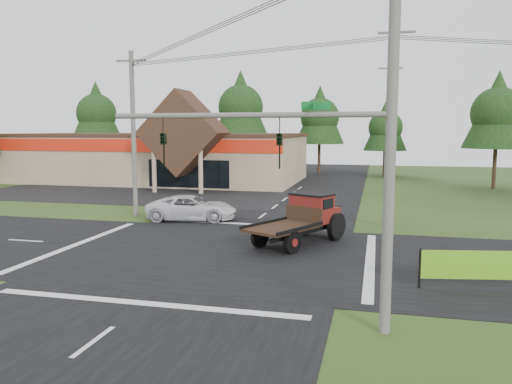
% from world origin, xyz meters
% --- Properties ---
extents(ground, '(120.00, 120.00, 0.00)m').
position_xyz_m(ground, '(0.00, 0.00, 0.00)').
color(ground, '#2C3E16').
rests_on(ground, ground).
extents(road_ns, '(12.00, 120.00, 0.02)m').
position_xyz_m(road_ns, '(0.00, 0.00, 0.01)').
color(road_ns, black).
rests_on(road_ns, ground).
extents(road_ew, '(120.00, 12.00, 0.02)m').
position_xyz_m(road_ew, '(0.00, 0.00, 0.01)').
color(road_ew, black).
rests_on(road_ew, ground).
extents(parking_apron, '(28.00, 14.00, 0.02)m').
position_xyz_m(parking_apron, '(-14.00, 19.00, 0.01)').
color(parking_apron, black).
rests_on(parking_apron, ground).
extents(cvs_building, '(30.40, 18.20, 9.19)m').
position_xyz_m(cvs_building, '(-15.70, 29.57, 2.78)').
color(cvs_building, tan).
rests_on(cvs_building, ground).
extents(traffic_signal_mast, '(8.12, 0.24, 7.00)m').
position_xyz_m(traffic_signal_mast, '(5.82, -7.50, 4.43)').
color(traffic_signal_mast, '#595651').
rests_on(traffic_signal_mast, ground).
extents(utility_pole_nr, '(2.00, 0.30, 11.00)m').
position_xyz_m(utility_pole_nr, '(7.50, -7.50, 5.64)').
color(utility_pole_nr, '#595651').
rests_on(utility_pole_nr, ground).
extents(utility_pole_nw, '(2.00, 0.30, 10.50)m').
position_xyz_m(utility_pole_nw, '(-8.00, 8.00, 5.39)').
color(utility_pole_nw, '#595651').
rests_on(utility_pole_nw, ground).
extents(utility_pole_ne, '(2.00, 0.30, 11.50)m').
position_xyz_m(utility_pole_ne, '(8.00, 8.00, 5.89)').
color(utility_pole_ne, '#595651').
rests_on(utility_pole_ne, ground).
extents(utility_pole_n, '(2.00, 0.30, 11.20)m').
position_xyz_m(utility_pole_n, '(8.00, 22.00, 5.74)').
color(utility_pole_n, '#595651').
rests_on(utility_pole_n, ground).
extents(tree_row_a, '(6.72, 6.72, 12.12)m').
position_xyz_m(tree_row_a, '(-30.00, 40.00, 8.05)').
color(tree_row_a, '#332316').
rests_on(tree_row_a, ground).
extents(tree_row_b, '(5.60, 5.60, 10.10)m').
position_xyz_m(tree_row_b, '(-20.00, 42.00, 6.70)').
color(tree_row_b, '#332316').
rests_on(tree_row_b, ground).
extents(tree_row_c, '(7.28, 7.28, 13.13)m').
position_xyz_m(tree_row_c, '(-10.00, 41.00, 8.72)').
color(tree_row_c, '#332316').
rests_on(tree_row_c, ground).
extents(tree_row_d, '(6.16, 6.16, 11.11)m').
position_xyz_m(tree_row_d, '(0.00, 42.00, 7.38)').
color(tree_row_d, '#332316').
rests_on(tree_row_d, ground).
extents(tree_row_e, '(5.04, 5.04, 9.09)m').
position_xyz_m(tree_row_e, '(8.00, 40.00, 6.03)').
color(tree_row_e, '#332316').
rests_on(tree_row_e, ground).
extents(tree_side_ne, '(6.16, 6.16, 11.11)m').
position_xyz_m(tree_side_ne, '(18.00, 30.00, 7.38)').
color(tree_side_ne, '#332316').
rests_on(tree_side_ne, ground).
extents(antique_flatbed_truck, '(4.69, 6.25, 2.46)m').
position_xyz_m(antique_flatbed_truck, '(3.47, 2.56, 1.23)').
color(antique_flatbed_truck, '#571A0C').
rests_on(antique_flatbed_truck, ground).
extents(roadside_banner, '(4.16, 0.89, 1.44)m').
position_xyz_m(roadside_banner, '(10.76, -2.81, 0.72)').
color(roadside_banner, '#61AB16').
rests_on(roadside_banner, ground).
extents(white_pickup, '(5.88, 3.43, 1.54)m').
position_xyz_m(white_pickup, '(-3.96, 7.57, 0.77)').
color(white_pickup, silver).
rests_on(white_pickup, ground).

